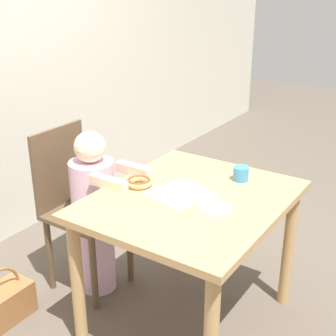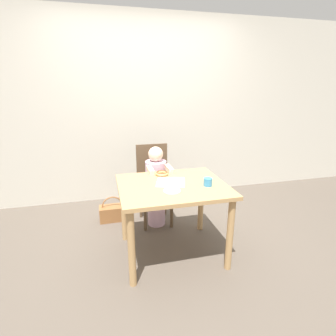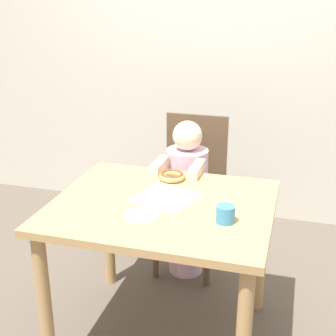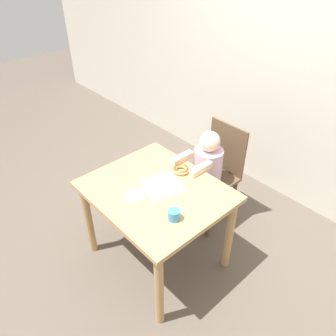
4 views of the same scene
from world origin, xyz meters
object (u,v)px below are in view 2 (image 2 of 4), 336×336
at_px(child_figure, 156,187).
at_px(donut, 162,173).
at_px(cup, 208,182).
at_px(chair, 154,183).
at_px(handbag, 113,212).

height_order(child_figure, donut, child_figure).
height_order(donut, cup, cup).
bearing_deg(chair, child_figure, -90.00).
xyz_separation_m(donut, handbag, (-0.50, 0.53, -0.64)).
bearing_deg(child_figure, donut, -90.16).
relative_size(chair, cup, 11.76).
relative_size(child_figure, donut, 7.25).
relative_size(donut, cup, 1.66).
distance_m(child_figure, handbag, 0.66).
bearing_deg(donut, chair, 89.88).
bearing_deg(chair, handbag, 167.68).
relative_size(chair, handbag, 2.87).
distance_m(donut, handbag, 0.97).
bearing_deg(handbag, cup, -47.91).
relative_size(child_figure, handbag, 2.93).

